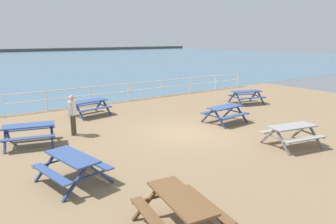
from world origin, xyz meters
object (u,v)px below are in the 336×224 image
at_px(picnic_table_far_right, 180,205).
at_px(picnic_table_near_left, 72,162).
at_px(picnic_table_near_right, 225,110).
at_px(picnic_table_corner, 90,104).
at_px(visitor, 72,112).
at_px(picnic_table_mid_centre, 292,131).
at_px(picnic_table_far_left, 29,130).
at_px(picnic_table_seaward, 247,94).

bearing_deg(picnic_table_far_right, picnic_table_near_left, 25.06).
distance_m(picnic_table_near_right, picnic_table_far_right, 8.82).
relative_size(picnic_table_far_right, picnic_table_corner, 0.98).
xyz_separation_m(picnic_table_corner, visitor, (-1.78, -2.83, 0.36)).
bearing_deg(picnic_table_mid_centre, picnic_table_far_left, 156.04).
height_order(picnic_table_far_left, visitor, visitor).
bearing_deg(picnic_table_far_left, picnic_table_mid_centre, -20.89).
height_order(picnic_table_near_left, visitor, visitor).
bearing_deg(picnic_table_far_right, visitor, 5.04).
bearing_deg(picnic_table_seaward, picnic_table_corner, 178.66).
distance_m(picnic_table_near_right, visitor, 6.88).
distance_m(picnic_table_near_left, picnic_table_seaward, 13.02).
relative_size(picnic_table_mid_centre, visitor, 1.24).
bearing_deg(picnic_table_corner, picnic_table_far_right, -110.86).
height_order(picnic_table_near_left, picnic_table_seaward, same).
xyz_separation_m(picnic_table_near_right, picnic_table_far_left, (-8.25, 1.90, 0.00)).
bearing_deg(visitor, picnic_table_near_right, 22.18).
bearing_deg(picnic_table_far_left, picnic_table_seaward, 17.07).
distance_m(picnic_table_far_left, picnic_table_corner, 4.71).
bearing_deg(picnic_table_far_left, picnic_table_corner, 56.10).
bearing_deg(picnic_table_near_right, visitor, 157.33).
relative_size(picnic_table_near_right, visitor, 1.15).
distance_m(picnic_table_mid_centre, picnic_table_corner, 9.82).
bearing_deg(picnic_table_far_left, picnic_table_far_right, -64.65).
bearing_deg(picnic_table_mid_centre, picnic_table_near_right, 96.58).
xyz_separation_m(picnic_table_near_left, picnic_table_seaward, (12.21, 4.52, 0.00)).
distance_m(picnic_table_corner, visitor, 3.36).
relative_size(picnic_table_near_right, picnic_table_far_left, 0.90).
relative_size(picnic_table_seaward, picnic_table_corner, 1.05).
distance_m(picnic_table_near_left, visitor, 4.53).
bearing_deg(picnic_table_near_left, picnic_table_far_right, -174.00).
bearing_deg(picnic_table_near_left, picnic_table_mid_centre, -113.88).
bearing_deg(picnic_table_near_left, picnic_table_near_right, -86.69).
bearing_deg(picnic_table_mid_centre, visitor, 147.66).
distance_m(picnic_table_near_right, picnic_table_mid_centre, 3.78).
bearing_deg(picnic_table_near_right, picnic_table_mid_centre, -99.14).
bearing_deg(picnic_table_corner, picnic_table_far_left, -148.06).
xyz_separation_m(picnic_table_near_right, visitor, (-6.51, 2.19, 0.36)).
relative_size(picnic_table_far_left, visitor, 1.28).
relative_size(picnic_table_near_right, picnic_table_far_right, 0.96).
distance_m(picnic_table_mid_centre, picnic_table_far_left, 9.74).
bearing_deg(picnic_table_mid_centre, picnic_table_near_left, 179.24).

